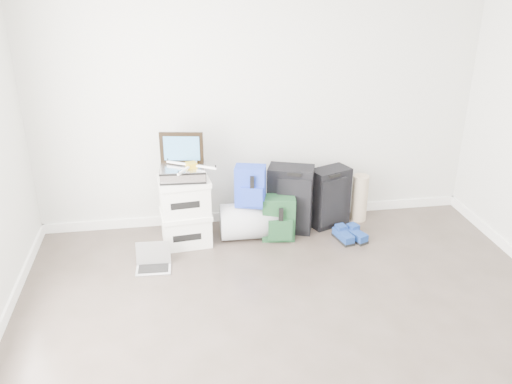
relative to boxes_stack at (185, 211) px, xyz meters
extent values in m
plane|color=#39312A|center=(0.79, -2.07, -0.34)|extent=(5.00, 5.00, 0.00)
cube|color=silver|center=(0.79, 0.43, 1.01)|extent=(4.50, 0.02, 2.70)
cube|color=white|center=(0.79, 0.41, -0.29)|extent=(4.50, 0.02, 0.10)
cube|color=silver|center=(0.00, 0.00, -0.20)|extent=(0.49, 0.41, 0.30)
cube|color=silver|center=(0.00, 0.00, -0.02)|extent=(0.51, 0.43, 0.05)
cube|color=silver|center=(0.00, 0.00, 0.15)|extent=(0.49, 0.41, 0.30)
cube|color=silver|center=(0.00, 0.00, 0.32)|extent=(0.51, 0.43, 0.05)
cube|color=#B2B2B7|center=(0.00, 0.00, 0.40)|extent=(0.43, 0.33, 0.12)
cube|color=black|center=(0.00, 0.10, 0.61)|extent=(0.41, 0.10, 0.31)
cube|color=teal|center=(0.00, 0.08, 0.61)|extent=(0.33, 0.07, 0.24)
cube|color=gold|center=(0.08, -0.02, 0.48)|extent=(0.11, 0.11, 0.05)
cube|color=white|center=(0.14, 0.09, 0.48)|extent=(0.15, 0.23, 0.02)
cube|color=white|center=(-0.03, 0.04, 0.48)|extent=(0.23, 0.15, 0.02)
cube|color=white|center=(0.02, -0.13, 0.48)|extent=(0.15, 0.23, 0.02)
cube|color=white|center=(0.19, -0.08, 0.48)|extent=(0.23, 0.15, 0.02)
cylinder|color=#979B9F|center=(0.64, 0.01, -0.16)|extent=(0.60, 0.38, 0.37)
cube|color=#17219A|center=(0.64, -0.01, 0.23)|extent=(0.33, 0.24, 0.41)
cube|color=#17219A|center=(0.64, -0.11, 0.16)|extent=(0.22, 0.11, 0.19)
cube|color=black|center=(1.07, 0.11, 0.00)|extent=(0.51, 0.39, 0.69)
cube|color=black|center=(1.07, -0.03, 0.00)|extent=(0.33, 0.14, 0.56)
cube|color=black|center=(1.07, -0.03, 0.33)|extent=(0.14, 0.07, 0.03)
cube|color=#12341B|center=(0.91, -0.05, -0.12)|extent=(0.34, 0.23, 0.45)
cube|color=#12341B|center=(0.91, -0.16, -0.19)|extent=(0.24, 0.09, 0.22)
cube|color=black|center=(1.49, 0.17, -0.03)|extent=(0.45, 0.36, 0.63)
cube|color=black|center=(1.49, 0.04, -0.03)|extent=(0.29, 0.14, 0.50)
cube|color=black|center=(1.49, 0.04, 0.26)|extent=(0.14, 0.08, 0.03)
cube|color=black|center=(1.55, -0.21, -0.33)|extent=(0.17, 0.30, 0.03)
cube|color=#1A419E|center=(1.55, -0.21, -0.28)|extent=(0.16, 0.29, 0.07)
cube|color=black|center=(1.67, -0.21, -0.33)|extent=(0.21, 0.30, 0.03)
cube|color=#1A419E|center=(1.67, -0.21, -0.28)|extent=(0.20, 0.29, 0.07)
cylinder|color=tan|center=(1.85, 0.22, -0.09)|extent=(0.17, 0.17, 0.51)
cube|color=#B9B9BE|center=(-0.32, -0.47, -0.34)|extent=(0.32, 0.23, 0.01)
cube|color=black|center=(-0.32, -0.47, -0.33)|extent=(0.28, 0.16, 0.00)
cube|color=black|center=(-0.32, -0.37, -0.22)|extent=(0.31, 0.02, 0.21)
camera|label=1|loc=(-0.06, -4.78, 2.30)|focal=38.00mm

